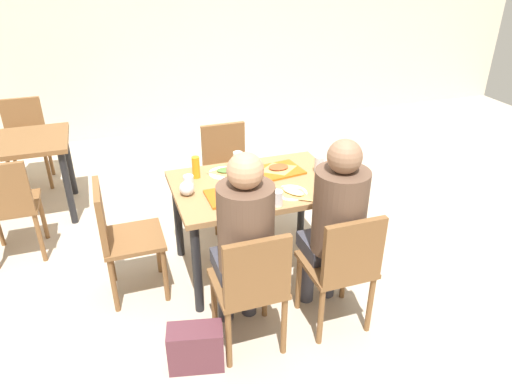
{
  "coord_description": "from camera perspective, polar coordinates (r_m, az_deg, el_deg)",
  "views": [
    {
      "loc": [
        -0.95,
        -2.8,
        2.22
      ],
      "look_at": [
        0.0,
        0.0,
        0.65
      ],
      "focal_mm": 33.11,
      "sensor_mm": 36.0,
      "label": 1
    }
  ],
  "objects": [
    {
      "name": "handbag",
      "position": [
        2.9,
        -7.28,
        -18.12
      ],
      "size": [
        0.35,
        0.23,
        0.28
      ],
      "primitive_type": "cube",
      "rotation": [
        0.0,
        0.0,
        -0.22
      ],
      "color": "#592D38",
      "rests_on": "ground_plane"
    },
    {
      "name": "plastic_cup_a",
      "position": [
        3.58,
        -2.2,
        4.09
      ],
      "size": [
        0.07,
        0.07,
        0.1
      ],
      "primitive_type": "cylinder",
      "color": "white",
      "rests_on": "main_table"
    },
    {
      "name": "pizza_slice_d",
      "position": [
        3.17,
        4.54,
        -0.01
      ],
      "size": [
        0.22,
        0.27,
        0.02
      ],
      "color": "tan",
      "rests_on": "paper_plate_near_edge"
    },
    {
      "name": "chair_far_side",
      "position": [
        4.09,
        -3.53,
        3.09
      ],
      "size": [
        0.4,
        0.4,
        0.86
      ],
      "color": "brown",
      "rests_on": "ground_plane"
    },
    {
      "name": "main_table",
      "position": [
        3.36,
        -0.0,
        -0.34
      ],
      "size": [
        1.16,
        0.8,
        0.72
      ],
      "color": "#9E7247",
      "rests_on": "ground_plane"
    },
    {
      "name": "background_chair_near",
      "position": [
        3.96,
        -27.79,
        -1.18
      ],
      "size": [
        0.4,
        0.4,
        0.86
      ],
      "color": "brown",
      "rests_on": "ground_plane"
    },
    {
      "name": "pizza_slice_b",
      "position": [
        3.49,
        2.73,
        2.95
      ],
      "size": [
        0.22,
        0.17,
        0.02
      ],
      "color": "tan",
      "rests_on": "tray_red_far"
    },
    {
      "name": "tray_red_near",
      "position": [
        3.14,
        -2.69,
        -0.41
      ],
      "size": [
        0.36,
        0.27,
        0.02
      ],
      "primitive_type": "cube",
      "rotation": [
        0.0,
        0.0,
        0.02
      ],
      "color": "#D85914",
      "rests_on": "main_table"
    },
    {
      "name": "ground_plane",
      "position": [
        3.7,
        -0.0,
        -9.04
      ],
      "size": [
        10.0,
        10.0,
        0.02
      ],
      "primitive_type": "cube",
      "color": "#B7A893"
    },
    {
      "name": "pizza_slice_c",
      "position": [
        3.46,
        -3.57,
        2.56
      ],
      "size": [
        0.23,
        0.17,
        0.02
      ],
      "color": "tan",
      "rests_on": "paper_plate_center"
    },
    {
      "name": "paper_plate_center",
      "position": [
        3.46,
        -3.91,
        2.31
      ],
      "size": [
        0.22,
        0.22,
        0.01
      ],
      "primitive_type": "cylinder",
      "color": "white",
      "rests_on": "main_table"
    },
    {
      "name": "paper_plate_near_edge",
      "position": [
        3.19,
        4.24,
        -0.09
      ],
      "size": [
        0.22,
        0.22,
        0.01
      ],
      "primitive_type": "cylinder",
      "color": "white",
      "rests_on": "main_table"
    },
    {
      "name": "tray_red_far",
      "position": [
        3.48,
        2.54,
        2.55
      ],
      "size": [
        0.39,
        0.31,
        0.02
      ],
      "primitive_type": "cube",
      "rotation": [
        0.0,
        0.0,
        0.13
      ],
      "color": "#D85914",
      "rests_on": "main_table"
    },
    {
      "name": "plastic_cup_c",
      "position": [
        3.24,
        -8.13,
        1.15
      ],
      "size": [
        0.07,
        0.07,
        0.1
      ],
      "primitive_type": "cylinder",
      "color": "white",
      "rests_on": "main_table"
    },
    {
      "name": "chair_near_left",
      "position": [
        2.73,
        -0.49,
        -11.04
      ],
      "size": [
        0.4,
        0.4,
        0.86
      ],
      "color": "brown",
      "rests_on": "ground_plane"
    },
    {
      "name": "background_table",
      "position": [
        4.59,
        -27.07,
        4.13
      ],
      "size": [
        0.9,
        0.7,
        0.72
      ],
      "color": "brown",
      "rests_on": "ground_plane"
    },
    {
      "name": "back_wall",
      "position": [
        6.13,
        -10.24,
        19.9
      ],
      "size": [
        10.0,
        0.1,
        2.8
      ],
      "primitive_type": "cube",
      "color": "beige",
      "rests_on": "ground_plane"
    },
    {
      "name": "pizza_slice_a",
      "position": [
        3.14,
        -2.48,
        -0.05
      ],
      "size": [
        0.22,
        0.25,
        0.02
      ],
      "color": "tan",
      "rests_on": "tray_red_near"
    },
    {
      "name": "person_in_red",
      "position": [
        2.69,
        -1.45,
        -5.17
      ],
      "size": [
        0.32,
        0.42,
        1.27
      ],
      "color": "#383842",
      "rests_on": "ground_plane"
    },
    {
      "name": "chair_near_right",
      "position": [
        2.92,
        10.49,
        -8.56
      ],
      "size": [
        0.4,
        0.4,
        0.86
      ],
      "color": "brown",
      "rests_on": "ground_plane"
    },
    {
      "name": "person_in_brown_jacket",
      "position": [
        2.89,
        9.61,
        -3.08
      ],
      "size": [
        0.32,
        0.42,
        1.27
      ],
      "color": "#383842",
      "rests_on": "ground_plane"
    },
    {
      "name": "condiment_bottle",
      "position": [
        3.39,
        -7.27,
        2.98
      ],
      "size": [
        0.06,
        0.06,
        0.16
      ],
      "primitive_type": "cylinder",
      "color": "orange",
      "rests_on": "main_table"
    },
    {
      "name": "chair_left_end",
      "position": [
        3.29,
        -16.19,
        -4.79
      ],
      "size": [
        0.4,
        0.4,
        0.86
      ],
      "color": "brown",
      "rests_on": "ground_plane"
    },
    {
      "name": "foil_bundle",
      "position": [
        3.17,
        -8.36,
        0.45
      ],
      "size": [
        0.1,
        0.1,
        0.1
      ],
      "primitive_type": "sphere",
      "color": "silver",
      "rests_on": "main_table"
    },
    {
      "name": "plastic_cup_b",
      "position": [
        3.02,
        2.6,
        -0.76
      ],
      "size": [
        0.07,
        0.07,
        0.1
      ],
      "primitive_type": "cylinder",
      "color": "white",
      "rests_on": "main_table"
    },
    {
      "name": "soda_can",
      "position": [
        3.48,
        7.62,
        3.31
      ],
      "size": [
        0.07,
        0.07,
        0.12
      ],
      "primitive_type": "cylinder",
      "color": "#B7BCC6",
      "rests_on": "main_table"
    },
    {
      "name": "background_chair_far",
      "position": [
        5.3,
        -26.09,
        6.18
      ],
      "size": [
        0.4,
        0.4,
        0.86
      ],
      "color": "brown",
      "rests_on": "ground_plane"
    }
  ]
}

